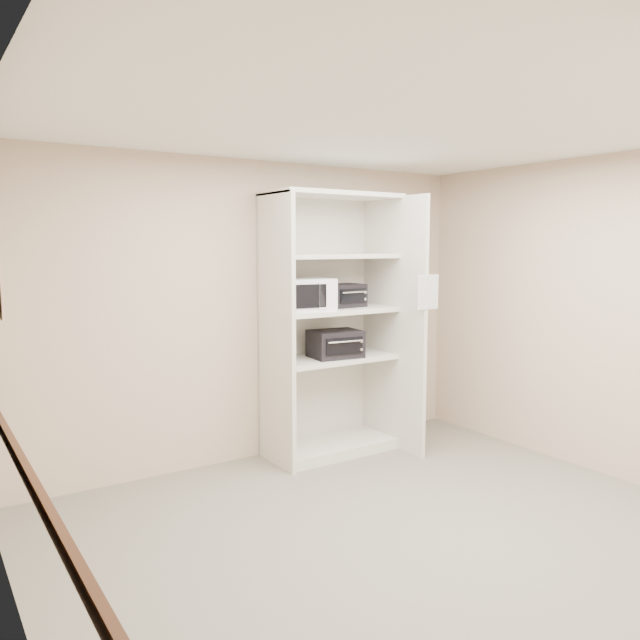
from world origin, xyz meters
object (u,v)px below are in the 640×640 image
microwave (305,295)px  toaster_oven_upper (343,295)px  shelving_unit (336,333)px  toaster_oven_lower (335,344)px

microwave → toaster_oven_upper: bearing=15.5°
microwave → toaster_oven_upper: 0.48m
shelving_unit → microwave: 0.53m
microwave → toaster_oven_lower: 0.56m
shelving_unit → toaster_oven_upper: bearing=22.1°
toaster_oven_upper → microwave: bearing=-175.4°
microwave → toaster_oven_lower: size_ratio=1.05×
shelving_unit → toaster_oven_upper: shelving_unit is taller
microwave → shelving_unit: bearing=11.3°
toaster_oven_upper → toaster_oven_lower: (-0.16, -0.11, -0.43)m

